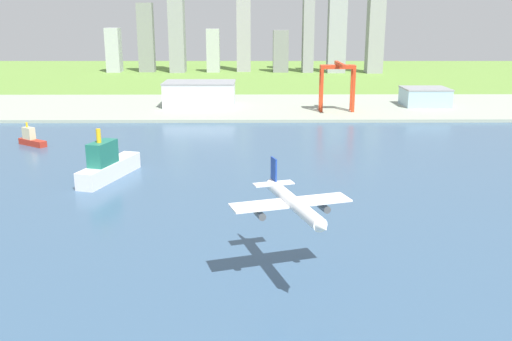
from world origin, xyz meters
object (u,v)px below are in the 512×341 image
airplane_landing (294,203)px  port_crane_red (338,75)px  tugboat_small (31,139)px  ferry_boat (108,165)px  warehouse_annex (425,97)px  warehouse_main (200,94)px

airplane_landing → port_crane_red: (56.64, 295.87, 6.45)m
tugboat_small → port_crane_red: (203.80, 110.88, 27.31)m
airplane_landing → ferry_boat: airplane_landing is taller
ferry_boat → tugboat_small: 99.58m
ferry_boat → port_crane_red: bearing=53.3°
ferry_boat → warehouse_annex: bearing=44.7°
airplane_landing → warehouse_main: bearing=99.7°
tugboat_small → port_crane_red: port_crane_red is taller
warehouse_annex → tugboat_small: bearing=-153.5°
airplane_landing → ferry_boat: bearing=126.5°
tugboat_small → warehouse_main: bearing=57.4°
tugboat_small → port_crane_red: bearing=28.5°
ferry_boat → airplane_landing: bearing=-53.5°
ferry_boat → port_crane_red: size_ratio=1.10×
airplane_landing → port_crane_red: 301.32m
port_crane_red → warehouse_main: size_ratio=0.70×
tugboat_small → port_crane_red: 233.61m
airplane_landing → warehouse_annex: bearing=67.2°
ferry_boat → warehouse_annex: size_ratio=1.22×
warehouse_main → warehouse_annex: 193.23m
airplane_landing → port_crane_red: port_crane_red is taller
ferry_boat → warehouse_main: size_ratio=0.77×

